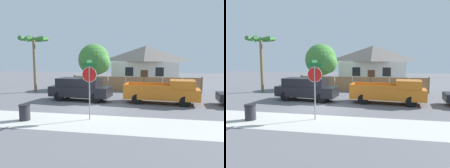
% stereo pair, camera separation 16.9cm
% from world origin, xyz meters
% --- Properties ---
extents(ground_plane, '(80.00, 80.00, 0.00)m').
position_xyz_m(ground_plane, '(0.00, 0.00, 0.00)').
color(ground_plane, slate).
extents(sidewalk_strip, '(36.00, 3.20, 0.01)m').
position_xyz_m(sidewalk_strip, '(0.00, -3.60, 0.00)').
color(sidewalk_strip, beige).
rests_on(sidewalk_strip, ground).
extents(wooden_fence, '(13.34, 0.12, 1.64)m').
position_xyz_m(wooden_fence, '(2.19, 8.09, 0.77)').
color(wooden_fence, '#997047').
rests_on(wooden_fence, ground).
extents(house, '(9.05, 7.20, 5.21)m').
position_xyz_m(house, '(2.95, 16.43, 2.70)').
color(house, white).
rests_on(house, ground).
extents(oak_tree, '(3.79, 3.61, 5.11)m').
position_xyz_m(oak_tree, '(-2.46, 9.67, 3.22)').
color(oak_tree, brown).
rests_on(oak_tree, ground).
extents(palm_tree, '(2.79, 3.00, 5.67)m').
position_xyz_m(palm_tree, '(-7.86, 5.93, 4.87)').
color(palm_tree, brown).
rests_on(palm_tree, ground).
extents(red_suv, '(5.11, 2.32, 1.83)m').
position_xyz_m(red_suv, '(-1.78, 2.41, 1.00)').
color(red_suv, black).
rests_on(red_suv, ground).
extents(orange_pickup, '(5.70, 2.45, 1.83)m').
position_xyz_m(orange_pickup, '(4.94, 2.38, 0.90)').
color(orange_pickup, orange).
rests_on(orange_pickup, ground).
extents(stop_sign, '(0.93, 0.83, 3.34)m').
position_xyz_m(stop_sign, '(0.62, -2.97, 2.28)').
color(stop_sign, gray).
rests_on(stop_sign, ground).
extents(trash_bin, '(0.62, 0.62, 0.89)m').
position_xyz_m(trash_bin, '(-2.90, -3.78, 0.45)').
color(trash_bin, '#28282D').
rests_on(trash_bin, ground).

